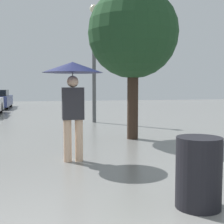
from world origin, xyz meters
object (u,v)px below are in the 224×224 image
Objects in this scene: tree at (133,34)px; street_lamp at (94,53)px; pedestrian at (73,81)px; trash_bin at (199,172)px.

tree is 4.23m from street_lamp.
street_lamp reaches higher than tree.
trash_bin is at bearing -65.69° from pedestrian.
pedestrian is 3.17m from trash_bin.
tree is 4.84× the size of trash_bin.
tree is 5.58m from trash_bin.
tree is (1.90, 2.26, 1.33)m from pedestrian.
trash_bin is (-0.34, -9.17, -2.37)m from street_lamp.
trash_bin is at bearing -92.13° from street_lamp.
tree is at bearing -85.30° from street_lamp.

